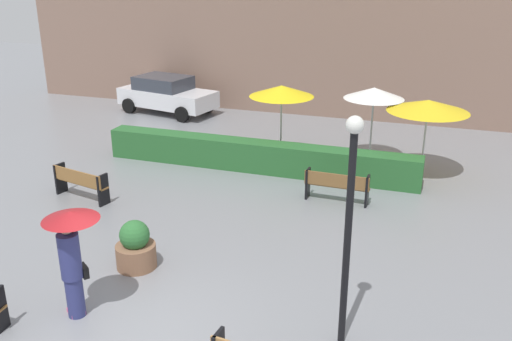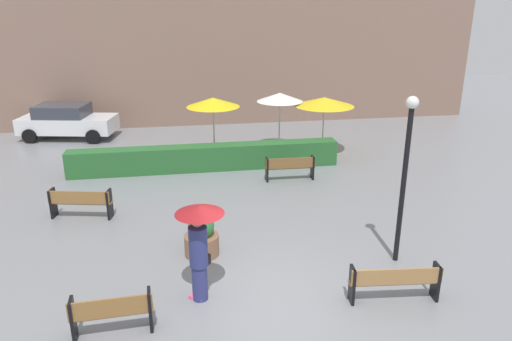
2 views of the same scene
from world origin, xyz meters
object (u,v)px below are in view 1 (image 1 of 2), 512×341
Objects in this scene: bench_far_left at (80,182)px; parked_car at (167,94)px; bench_back_row at (337,185)px; planter_pot at (136,247)px; patio_umbrella_yellow at (282,91)px; lamp_post at (349,211)px; patio_umbrella_white at (374,93)px; patio_umbrella_yellow_far at (428,106)px; pedestrian_with_umbrella at (71,249)px.

parked_car reaches higher than bench_far_left.
bench_back_row is 0.97× the size of bench_far_left.
patio_umbrella_yellow reaches higher than planter_pot.
lamp_post is (1.23, -5.81, 1.93)m from bench_back_row.
patio_umbrella_yellow is (-2.40, 2.82, 1.79)m from bench_back_row.
patio_umbrella_yellow_far is (1.67, -0.72, -0.10)m from patio_umbrella_white.
bench_far_left is at bearing -141.46° from patio_umbrella_white.
planter_pot is at bearing 167.00° from lamp_post.
patio_umbrella_yellow_far reaches higher than planter_pot.
patio_umbrella_yellow reaches higher than patio_umbrella_white.
patio_umbrella_white reaches higher than bench_far_left.
pedestrian_with_umbrella is 0.46× the size of parked_car.
bench_back_row is 6.25m from lamp_post.
parked_car is at bearing 102.95° from bench_far_left.
patio_umbrella_white reaches higher than pedestrian_with_umbrella.
pedestrian_with_umbrella is 4.91m from lamp_post.
patio_umbrella_yellow reaches higher than patio_umbrella_yellow_far.
lamp_post is 1.63× the size of patio_umbrella_white.
planter_pot is 0.45× the size of patio_umbrella_yellow_far.
bench_far_left is 0.73× the size of patio_umbrella_yellow.
patio_umbrella_yellow is 1.01× the size of patio_umbrella_white.
bench_far_left is 0.45× the size of lamp_post.
patio_umbrella_white is (-0.84, 9.38, -0.17)m from lamp_post.
parked_car reaches higher than planter_pot.
pedestrian_with_umbrella is at bearing -110.88° from patio_umbrella_white.
patio_umbrella_yellow_far is at bearing 59.59° from pedestrian_with_umbrella.
pedestrian_with_umbrella is 9.53m from patio_umbrella_yellow.
parked_car is at bearing 158.36° from patio_umbrella_yellow_far.
planter_pot is at bearing -97.28° from patio_umbrella_yellow.
lamp_post is at bearing 9.50° from pedestrian_with_umbrella.
patio_umbrella_yellow is 1.04× the size of patio_umbrella_yellow_far.
patio_umbrella_white is (2.79, 0.75, -0.03)m from patio_umbrella_yellow.
patio_umbrella_yellow is 4.46m from patio_umbrella_yellow_far.
bench_back_row is at bearing -96.22° from patio_umbrella_white.
patio_umbrella_yellow_far is at bearing 54.22° from bench_back_row.
patio_umbrella_yellow is 0.56× the size of parked_car.
bench_back_row is 7.52m from pedestrian_with_umbrella.
bench_back_row is 6.96m from bench_far_left.
patio_umbrella_yellow is at bearing 112.80° from lamp_post.
bench_far_left is 0.74× the size of patio_umbrella_white.
patio_umbrella_yellow is (1.09, 9.42, 0.94)m from pedestrian_with_umbrella.
planter_pot is 7.85m from patio_umbrella_yellow.
pedestrian_with_umbrella is 1.94× the size of planter_pot.
bench_back_row is 5.82m from planter_pot.
patio_umbrella_white is 1.03× the size of patio_umbrella_yellow_far.
lamp_post is (4.72, 0.79, 1.08)m from pedestrian_with_umbrella.
bench_far_left is at bearing 154.46° from lamp_post.
planter_pot is at bearing -65.56° from parked_car.
pedestrian_with_umbrella is at bearing -68.99° from parked_car.
bench_back_row is 0.71× the size of patio_umbrella_yellow.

